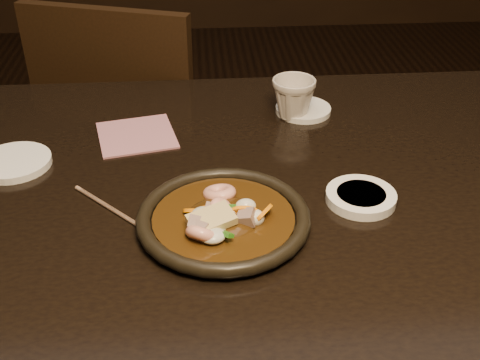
{
  "coord_description": "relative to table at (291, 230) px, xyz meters",
  "views": [
    {
      "loc": [
        -0.14,
        -0.78,
        1.28
      ],
      "look_at": [
        -0.09,
        -0.04,
        0.8
      ],
      "focal_mm": 45.0,
      "sensor_mm": 36.0,
      "label": 1
    }
  ],
  "objects": [
    {
      "name": "chair",
      "position": [
        -0.31,
        0.64,
        -0.19
      ],
      "size": [
        0.53,
        0.53,
        0.89
      ],
      "rotation": [
        0.0,
        0.0,
        2.81
      ],
      "color": "black",
      "rests_on": "floor"
    },
    {
      "name": "chopsticks",
      "position": [
        -0.26,
        -0.05,
        0.08
      ],
      "size": [
        0.16,
        0.17,
        0.01
      ],
      "rotation": [
        0.0,
        0.0,
        0.77
      ],
      "color": "#A17A5C",
      "rests_on": "table"
    },
    {
      "name": "table",
      "position": [
        0.0,
        0.0,
        0.0
      ],
      "size": [
        1.6,
        0.9,
        0.75
      ],
      "color": "black",
      "rests_on": "floor"
    },
    {
      "name": "saucer_right",
      "position": [
        0.06,
        0.27,
        0.08
      ],
      "size": [
        0.11,
        0.11,
        0.01
      ],
      "primitive_type": "cylinder",
      "color": "white",
      "rests_on": "table"
    },
    {
      "name": "napkin",
      "position": [
        -0.26,
        0.2,
        0.08
      ],
      "size": [
        0.16,
        0.16,
        0.0
      ],
      "primitive_type": "cube",
      "rotation": [
        0.0,
        0.0,
        0.21
      ],
      "color": "#B26D7B",
      "rests_on": "table"
    },
    {
      "name": "soy_dish",
      "position": [
        0.1,
        -0.03,
        0.08
      ],
      "size": [
        0.11,
        0.11,
        0.02
      ],
      "primitive_type": "cylinder",
      "color": "white",
      "rests_on": "table"
    },
    {
      "name": "tea_cup",
      "position": [
        0.04,
        0.26,
        0.12
      ],
      "size": [
        0.11,
        0.11,
        0.08
      ],
      "primitive_type": "imported",
      "rotation": [
        0.0,
        0.0,
        -0.42
      ],
      "color": "beige",
      "rests_on": "table"
    },
    {
      "name": "saucer_left",
      "position": [
        -0.46,
        0.11,
        0.08
      ],
      "size": [
        0.12,
        0.12,
        0.01
      ],
      "primitive_type": "cylinder",
      "color": "white",
      "rests_on": "table"
    },
    {
      "name": "plate",
      "position": [
        -0.11,
        -0.08,
        0.09
      ],
      "size": [
        0.25,
        0.25,
        0.03
      ],
      "color": "black",
      "rests_on": "table"
    },
    {
      "name": "stirfry",
      "position": [
        -0.12,
        -0.09,
        0.09
      ],
      "size": [
        0.14,
        0.17,
        0.06
      ],
      "color": "#321D09",
      "rests_on": "plate"
    }
  ]
}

